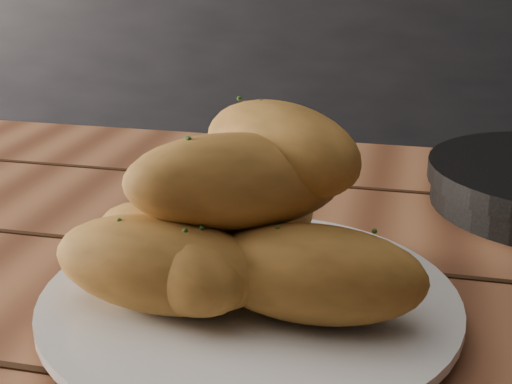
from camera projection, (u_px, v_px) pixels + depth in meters
name	position (u px, v px, depth m)	size (l,w,h in m)	color
counter	(210.00, 108.00, 2.45)	(2.80, 0.60, 0.90)	black
plate	(250.00, 303.00, 0.53)	(0.31, 0.31, 0.02)	silver
bread_rolls	(234.00, 225.00, 0.51)	(0.27, 0.23, 0.14)	#BF8235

